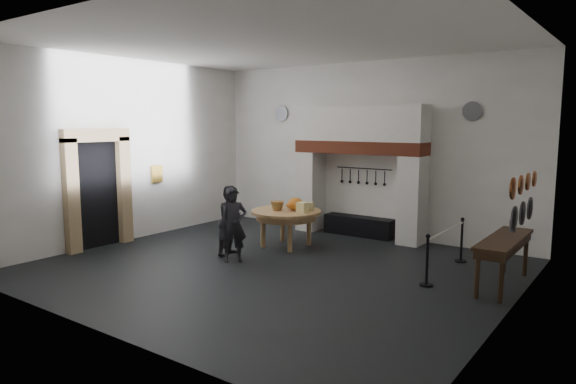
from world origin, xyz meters
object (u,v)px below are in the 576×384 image
Objects in this scene: work_table at (286,212)px; visitor_far at (232,221)px; barrier_post_near at (427,262)px; iron_range at (359,226)px; barrier_post_far at (462,241)px; side_table at (505,239)px; visitor_near at (233,225)px.

visitor_far is (-0.51, -1.35, -0.06)m from work_table.
visitor_far is at bearing -174.70° from barrier_post_near.
iron_range is 3.15m from barrier_post_far.
visitor_far reaches higher than barrier_post_far.
iron_range is 1.22× the size of visitor_far.
side_table is (4.10, -2.24, 0.62)m from iron_range.
visitor_near is 4.04m from barrier_post_near.
work_table is 1.85× the size of barrier_post_far.
barrier_post_near is (3.83, -0.94, -0.39)m from work_table.
side_table is (5.47, 1.18, 0.09)m from visitor_far.
work_table is at bearing -164.61° from barrier_post_far.
side_table is 1.71m from barrier_post_far.
side_table reaches higher than work_table.
visitor_far is at bearing -110.77° from work_table.
work_table is at bearing -25.86° from visitor_far.
barrier_post_far is (-1.12, 1.22, -0.42)m from side_table.
barrier_post_near and barrier_post_far have the same top height.
side_table is at bearing -82.90° from visitor_far.
iron_range is at bearing 24.57° from visitor_near.
barrier_post_near reaches higher than work_table.
barrier_post_near is at bearing -45.44° from iron_range.
work_table is 1.07× the size of visitor_far.
side_table is at bearing -33.90° from visitor_near.
visitor_near reaches higher than side_table.
barrier_post_far is at bearing 15.39° from work_table.
barrier_post_far is at bearing -66.14° from visitor_far.
work_table is 1.44m from visitor_far.
visitor_far is 4.98m from barrier_post_far.
visitor_near is 5.31m from side_table.
iron_range is 2.11× the size of barrier_post_far.
visitor_far is (-0.40, 0.40, -0.01)m from visitor_near.
side_table reaches higher than iron_range.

